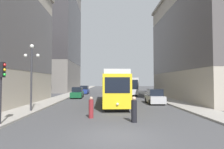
{
  "coord_description": "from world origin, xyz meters",
  "views": [
    {
      "loc": [
        -0.64,
        -9.41,
        2.77
      ],
      "look_at": [
        0.08,
        12.18,
        3.58
      ],
      "focal_mm": 29.65,
      "sensor_mm": 36.0,
      "label": 1
    }
  ],
  "objects_px": {
    "transit_bus": "(128,85)",
    "pedestrian_crossing_near": "(134,110)",
    "parked_car_left_near": "(84,90)",
    "streetcar": "(113,87)",
    "lamp_post_left_near": "(32,67)",
    "parked_car_right_far": "(155,97)",
    "pedestrian_crossing_far": "(91,108)",
    "parked_car_left_mid": "(77,93)",
    "traffic_light_near_left": "(1,76)"
  },
  "relations": [
    {
      "from": "parked_car_left_near",
      "to": "pedestrian_crossing_near",
      "type": "relative_size",
      "value": 2.53
    },
    {
      "from": "transit_bus",
      "to": "pedestrian_crossing_near",
      "type": "distance_m",
      "value": 26.32
    },
    {
      "from": "parked_car_left_near",
      "to": "traffic_light_near_left",
      "type": "relative_size",
      "value": 1.15
    },
    {
      "from": "parked_car_left_near",
      "to": "pedestrian_crossing_far",
      "type": "height_order",
      "value": "parked_car_left_near"
    },
    {
      "from": "streetcar",
      "to": "transit_bus",
      "type": "relative_size",
      "value": 1.24
    },
    {
      "from": "transit_bus",
      "to": "pedestrian_crossing_near",
      "type": "height_order",
      "value": "transit_bus"
    },
    {
      "from": "traffic_light_near_left",
      "to": "parked_car_right_far",
      "type": "bearing_deg",
      "value": 41.89
    },
    {
      "from": "parked_car_left_mid",
      "to": "pedestrian_crossing_far",
      "type": "relative_size",
      "value": 2.9
    },
    {
      "from": "streetcar",
      "to": "parked_car_right_far",
      "type": "relative_size",
      "value": 3.26
    },
    {
      "from": "parked_car_left_mid",
      "to": "pedestrian_crossing_far",
      "type": "xyz_separation_m",
      "value": [
        3.7,
        -17.33,
        -0.1
      ]
    },
    {
      "from": "pedestrian_crossing_near",
      "to": "lamp_post_left_near",
      "type": "relative_size",
      "value": 0.29
    },
    {
      "from": "pedestrian_crossing_near",
      "to": "transit_bus",
      "type": "bearing_deg",
      "value": 155.27
    },
    {
      "from": "transit_bus",
      "to": "lamp_post_left_near",
      "type": "bearing_deg",
      "value": -117.69
    },
    {
      "from": "streetcar",
      "to": "pedestrian_crossing_far",
      "type": "xyz_separation_m",
      "value": [
        -2.01,
        -8.98,
        -1.35
      ]
    },
    {
      "from": "pedestrian_crossing_near",
      "to": "parked_car_left_mid",
      "type": "bearing_deg",
      "value": -179.29
    },
    {
      "from": "streetcar",
      "to": "parked_car_left_mid",
      "type": "bearing_deg",
      "value": 123.39
    },
    {
      "from": "parked_car_left_near",
      "to": "lamp_post_left_near",
      "type": "height_order",
      "value": "lamp_post_left_near"
    },
    {
      "from": "parked_car_right_far",
      "to": "pedestrian_crossing_far",
      "type": "relative_size",
      "value": 2.7
    },
    {
      "from": "parked_car_right_far",
      "to": "pedestrian_crossing_near",
      "type": "height_order",
      "value": "parked_car_right_far"
    },
    {
      "from": "streetcar",
      "to": "pedestrian_crossing_near",
      "type": "distance_m",
      "value": 10.65
    },
    {
      "from": "parked_car_left_mid",
      "to": "pedestrian_crossing_far",
      "type": "bearing_deg",
      "value": -79.97
    },
    {
      "from": "streetcar",
      "to": "traffic_light_near_left",
      "type": "xyz_separation_m",
      "value": [
        -7.39,
        -11.39,
        0.99
      ]
    },
    {
      "from": "parked_car_left_mid",
      "to": "pedestrian_crossing_far",
      "type": "height_order",
      "value": "parked_car_left_mid"
    },
    {
      "from": "transit_bus",
      "to": "parked_car_right_far",
      "type": "distance_m",
      "value": 15.84
    },
    {
      "from": "parked_car_left_near",
      "to": "parked_car_left_mid",
      "type": "bearing_deg",
      "value": -88.86
    },
    {
      "from": "pedestrian_crossing_near",
      "to": "lamp_post_left_near",
      "type": "xyz_separation_m",
      "value": [
        -8.63,
        4.3,
        3.23
      ]
    },
    {
      "from": "parked_car_left_mid",
      "to": "parked_car_right_far",
      "type": "height_order",
      "value": "same"
    },
    {
      "from": "lamp_post_left_near",
      "to": "transit_bus",
      "type": "bearing_deg",
      "value": 62.67
    },
    {
      "from": "streetcar",
      "to": "parked_car_right_far",
      "type": "xyz_separation_m",
      "value": [
        5.2,
        -0.09,
        -1.26
      ]
    },
    {
      "from": "parked_car_left_mid",
      "to": "traffic_light_near_left",
      "type": "xyz_separation_m",
      "value": [
        -1.68,
        -19.74,
        2.25
      ]
    },
    {
      "from": "streetcar",
      "to": "parked_car_left_near",
      "type": "distance_m",
      "value": 19.31
    },
    {
      "from": "parked_car_left_mid",
      "to": "traffic_light_near_left",
      "type": "bearing_deg",
      "value": -96.89
    },
    {
      "from": "parked_car_left_near",
      "to": "traffic_light_near_left",
      "type": "xyz_separation_m",
      "value": [
        -1.68,
        -29.79,
        2.25
      ]
    },
    {
      "from": "pedestrian_crossing_near",
      "to": "pedestrian_crossing_far",
      "type": "distance_m",
      "value": 3.4
    },
    {
      "from": "parked_car_left_near",
      "to": "pedestrian_crossing_near",
      "type": "bearing_deg",
      "value": -75.75
    },
    {
      "from": "transit_bus",
      "to": "parked_car_left_near",
      "type": "bearing_deg",
      "value": 163.24
    },
    {
      "from": "transit_bus",
      "to": "traffic_light_near_left",
      "type": "xyz_separation_m",
      "value": [
        -11.08,
        -27.03,
        1.14
      ]
    },
    {
      "from": "pedestrian_crossing_far",
      "to": "traffic_light_near_left",
      "type": "xyz_separation_m",
      "value": [
        -5.38,
        -2.41,
        2.34
      ]
    },
    {
      "from": "parked_car_left_near",
      "to": "parked_car_left_mid",
      "type": "xyz_separation_m",
      "value": [
        -0.0,
        -10.06,
        0.0
      ]
    },
    {
      "from": "parked_car_left_mid",
      "to": "traffic_light_near_left",
      "type": "height_order",
      "value": "traffic_light_near_left"
    },
    {
      "from": "pedestrian_crossing_far",
      "to": "traffic_light_near_left",
      "type": "relative_size",
      "value": 0.42
    },
    {
      "from": "transit_bus",
      "to": "parked_car_left_near",
      "type": "distance_m",
      "value": 9.85
    },
    {
      "from": "parked_car_right_far",
      "to": "parked_car_left_near",
      "type": "bearing_deg",
      "value": -56.88
    },
    {
      "from": "streetcar",
      "to": "transit_bus",
      "type": "distance_m",
      "value": 16.07
    },
    {
      "from": "parked_car_left_mid",
      "to": "parked_car_right_far",
      "type": "bearing_deg",
      "value": -39.75
    },
    {
      "from": "parked_car_left_near",
      "to": "streetcar",
      "type": "bearing_deg",
      "value": -71.62
    },
    {
      "from": "parked_car_left_near",
      "to": "transit_bus",
      "type": "bearing_deg",
      "value": -15.24
    },
    {
      "from": "transit_bus",
      "to": "parked_car_left_mid",
      "type": "bearing_deg",
      "value": -142.55
    },
    {
      "from": "parked_car_right_far",
      "to": "pedestrian_crossing_near",
      "type": "relative_size",
      "value": 2.49
    },
    {
      "from": "transit_bus",
      "to": "parked_car_right_far",
      "type": "relative_size",
      "value": 2.62
    }
  ]
}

